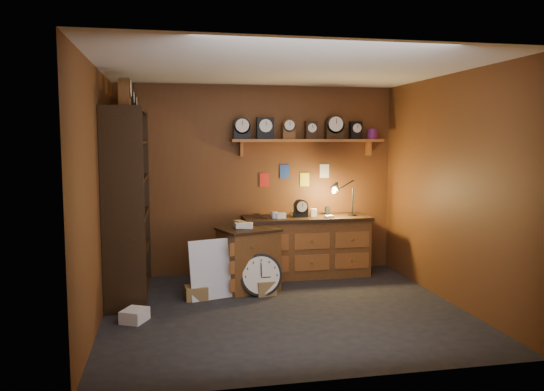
{
  "coord_description": "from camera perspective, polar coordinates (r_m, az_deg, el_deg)",
  "views": [
    {
      "loc": [
        -1.27,
        -5.72,
        1.93
      ],
      "look_at": [
        -0.07,
        0.35,
        1.28
      ],
      "focal_mm": 35.0,
      "sensor_mm": 36.0,
      "label": 1
    }
  ],
  "objects": [
    {
      "name": "floor",
      "position": [
        6.17,
        1.33,
        -12.21
      ],
      "size": [
        4.0,
        4.0,
        0.0
      ],
      "primitive_type": "plane",
      "color": "black",
      "rests_on": "ground"
    },
    {
      "name": "room_shell",
      "position": [
        5.98,
        1.57,
        4.01
      ],
      "size": [
        4.02,
        3.62,
        2.71
      ],
      "color": "#5E3316",
      "rests_on": "ground"
    },
    {
      "name": "shelving_unit",
      "position": [
        6.76,
        -15.5,
        0.05
      ],
      "size": [
        0.47,
        1.6,
        2.58
      ],
      "color": "black",
      "rests_on": "ground"
    },
    {
      "name": "workbench",
      "position": [
        7.59,
        3.73,
        -5.07
      ],
      "size": [
        1.79,
        0.66,
        1.36
      ],
      "color": "brown",
      "rests_on": "ground"
    },
    {
      "name": "low_cabinet",
      "position": [
        6.88,
        -2.56,
        -6.57
      ],
      "size": [
        0.86,
        0.79,
        0.89
      ],
      "rotation": [
        0.0,
        0.0,
        0.34
      ],
      "color": "brown",
      "rests_on": "ground"
    },
    {
      "name": "big_round_clock",
      "position": [
        6.65,
        -1.21,
        -8.56
      ],
      "size": [
        0.53,
        0.17,
        0.53
      ],
      "color": "black",
      "rests_on": "ground"
    },
    {
      "name": "white_panel",
      "position": [
        6.65,
        -6.46,
        -10.89
      ],
      "size": [
        0.58,
        0.3,
        0.73
      ],
      "primitive_type": "cube",
      "rotation": [
        -0.17,
        0.0,
        0.28
      ],
      "color": "silver",
      "rests_on": "ground"
    },
    {
      "name": "mini_fridge",
      "position": [
        7.38,
        -3.33,
        -7.29
      ],
      "size": [
        0.49,
        0.51,
        0.47
      ],
      "rotation": [
        0.0,
        0.0,
        -0.11
      ],
      "color": "silver",
      "rests_on": "ground"
    },
    {
      "name": "floor_box_a",
      "position": [
        6.61,
        -8.16,
        -10.3
      ],
      "size": [
        0.29,
        0.25,
        0.16
      ],
      "primitive_type": "cube",
      "rotation": [
        0.0,
        0.0,
        0.1
      ],
      "color": "olive",
      "rests_on": "ground"
    },
    {
      "name": "floor_box_b",
      "position": [
        5.96,
        -14.56,
        -12.38
      ],
      "size": [
        0.32,
        0.34,
        0.14
      ],
      "primitive_type": "cube",
      "rotation": [
        0.0,
        0.0,
        -0.46
      ],
      "color": "white",
      "rests_on": "ground"
    },
    {
      "name": "floor_box_c",
      "position": [
        6.72,
        -0.76,
        -9.87
      ],
      "size": [
        0.28,
        0.24,
        0.18
      ],
      "primitive_type": "cube",
      "rotation": [
        0.0,
        0.0,
        0.19
      ],
      "color": "olive",
      "rests_on": "ground"
    }
  ]
}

